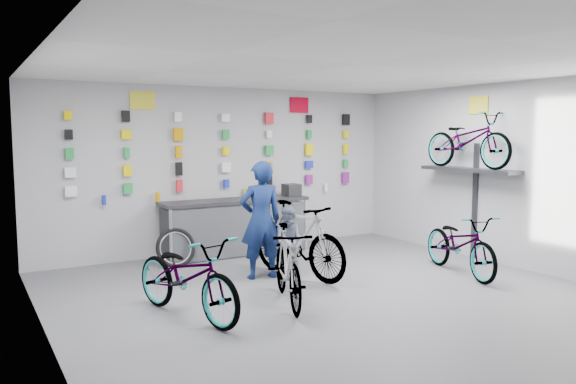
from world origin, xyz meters
TOP-DOWN VIEW (x-y plane):
  - floor at (0.00, 0.00)m, footprint 8.00×8.00m
  - ceiling at (0.00, 0.00)m, footprint 8.00×8.00m
  - wall_back at (0.00, 4.00)m, footprint 7.00×0.00m
  - wall_left at (-3.50, 0.00)m, footprint 0.00×8.00m
  - wall_right at (3.50, 0.00)m, footprint 0.00×8.00m
  - counter at (0.00, 3.54)m, footprint 2.70×0.66m
  - merch_wall at (0.02, 3.93)m, footprint 5.57×0.08m
  - wall_bracket at (3.33, 1.20)m, footprint 0.39×1.90m
  - sign_left at (-1.50, 3.98)m, footprint 0.42×0.02m
  - sign_right at (1.60, 3.98)m, footprint 0.42×0.02m
  - sign_side at (3.48, 1.20)m, footprint 0.02×0.40m
  - bike_left at (-1.97, 0.68)m, footprint 1.15×2.00m
  - bike_center at (-0.70, 0.51)m, footprint 1.02×1.73m
  - bike_right at (2.39, 0.50)m, footprint 1.05×1.91m
  - bike_service at (0.14, 1.63)m, footprint 0.96×1.98m
  - bike_wall at (3.25, 1.20)m, footprint 0.63×1.80m
  - clerk at (-0.38, 1.85)m, footprint 0.70×0.52m
  - customer at (0.06, 1.72)m, footprint 0.65×0.61m
  - spare_wheel at (-1.25, 3.17)m, footprint 0.67×0.27m
  - register at (1.17, 3.55)m, footprint 0.28×0.30m

SIDE VIEW (x-z plane):
  - floor at x=0.00m, z-range 0.00..0.00m
  - spare_wheel at x=-1.25m, z-range -0.01..0.64m
  - bike_right at x=2.39m, z-range 0.00..0.95m
  - counter at x=0.00m, z-range -0.01..0.99m
  - bike_left at x=-1.97m, z-range 0.00..1.00m
  - bike_center at x=-0.70m, z-range 0.00..1.01m
  - customer at x=0.06m, z-range 0.00..1.07m
  - bike_service at x=0.14m, z-range 0.00..1.15m
  - clerk at x=-0.38m, z-range 0.00..1.76m
  - register at x=1.17m, z-range 1.00..1.22m
  - wall_bracket at x=3.33m, z-range 0.46..2.46m
  - wall_back at x=0.00m, z-range -2.00..5.00m
  - wall_left at x=-3.50m, z-range -2.50..5.50m
  - wall_right at x=3.50m, z-range -2.50..5.50m
  - merch_wall at x=0.02m, z-range 1.01..2.57m
  - bike_wall at x=3.25m, z-range 1.58..2.53m
  - sign_side at x=3.48m, z-range 2.50..2.80m
  - sign_left at x=-1.50m, z-range 2.57..2.87m
  - sign_right at x=1.60m, z-range 2.57..2.87m
  - ceiling at x=0.00m, z-range 3.00..3.00m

